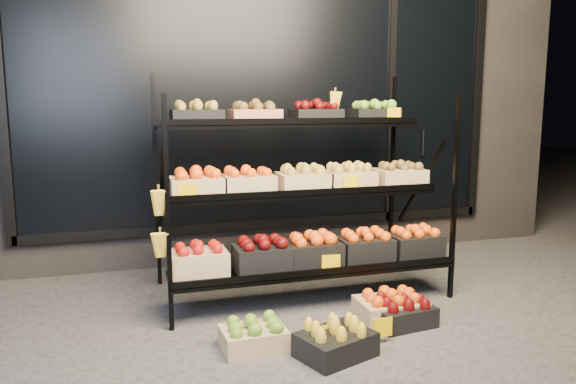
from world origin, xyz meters
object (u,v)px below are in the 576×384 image
object	(u,v)px
display_rack	(301,192)
floor_crate_left	(254,334)
floor_crate_midleft	(336,340)
floor_crate_midright	(390,306)

from	to	relation	value
display_rack	floor_crate_left	distance (m)	1.24
floor_crate_left	floor_crate_midleft	bearing A→B (deg)	-30.69
floor_crate_midright	floor_crate_midleft	bearing A→B (deg)	-143.44
floor_crate_left	floor_crate_midleft	world-z (taller)	floor_crate_midleft
floor_crate_left	floor_crate_midright	world-z (taller)	floor_crate_midright
floor_crate_midleft	floor_crate_midright	bearing A→B (deg)	15.20
display_rack	floor_crate_left	world-z (taller)	display_rack
floor_crate_midleft	floor_crate_midright	distance (m)	0.67
display_rack	floor_crate_midleft	size ratio (longest dim) A/B	4.43
floor_crate_midleft	floor_crate_left	bearing A→B (deg)	131.49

